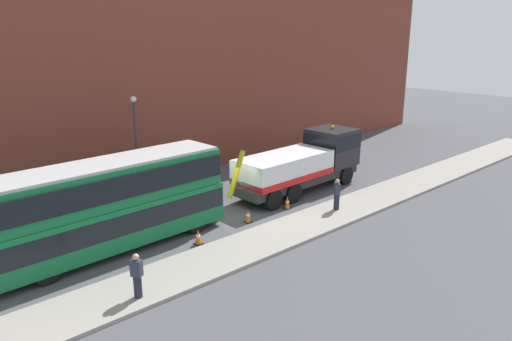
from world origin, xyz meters
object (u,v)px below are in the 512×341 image
at_px(pedestrian_onlooker, 137,276).
at_px(traffic_cone_near_bus, 198,237).
at_px(recovery_tow_truck, 304,162).
at_px(double_decker_bus, 108,203).
at_px(pedestrian_bystander, 337,195).
at_px(traffic_cone_midway, 248,216).
at_px(street_lamp, 136,137).
at_px(traffic_cone_near_truck, 287,203).

xyz_separation_m(pedestrian_onlooker, traffic_cone_near_bus, (4.48, 2.52, -0.64)).
height_order(recovery_tow_truck, double_decker_bus, double_decker_bus).
xyz_separation_m(pedestrian_bystander, traffic_cone_midway, (-4.51, 2.10, -0.64)).
height_order(traffic_cone_near_bus, street_lamp, street_lamp).
bearing_deg(recovery_tow_truck, traffic_cone_midway, -166.14).
height_order(double_decker_bus, pedestrian_bystander, double_decker_bus).
xyz_separation_m(double_decker_bus, pedestrian_bystander, (11.17, -3.76, -1.25)).
bearing_deg(traffic_cone_near_truck, traffic_cone_near_bus, -175.67).
bearing_deg(street_lamp, traffic_cone_near_truck, -59.39).
height_order(double_decker_bus, traffic_cone_near_bus, double_decker_bus).
relative_size(recovery_tow_truck, traffic_cone_midway, 14.14).
distance_m(traffic_cone_near_bus, street_lamp, 9.08).
relative_size(traffic_cone_midway, street_lamp, 0.12).
distance_m(recovery_tow_truck, street_lamp, 10.09).
bearing_deg(traffic_cone_midway, traffic_cone_near_truck, 0.59).
distance_m(pedestrian_onlooker, pedestrian_bystander, 12.46).
xyz_separation_m(pedestrian_bystander, traffic_cone_near_bus, (-7.95, 1.65, -0.64)).
bearing_deg(street_lamp, double_decker_bus, -128.18).
bearing_deg(pedestrian_bystander, pedestrian_onlooker, 43.39).
height_order(recovery_tow_truck, traffic_cone_midway, recovery_tow_truck).
xyz_separation_m(double_decker_bus, pedestrian_onlooker, (-1.27, -4.63, -1.25)).
relative_size(traffic_cone_near_bus, traffic_cone_midway, 1.00).
distance_m(traffic_cone_near_bus, traffic_cone_near_truck, 6.36).
distance_m(recovery_tow_truck, traffic_cone_near_truck, 3.78).
height_order(pedestrian_bystander, traffic_cone_midway, pedestrian_bystander).
bearing_deg(street_lamp, traffic_cone_midway, -77.50).
relative_size(traffic_cone_near_truck, street_lamp, 0.12).
bearing_deg(traffic_cone_near_truck, street_lamp, 120.61).
bearing_deg(traffic_cone_near_bus, pedestrian_bystander, -11.72).
relative_size(recovery_tow_truck, traffic_cone_near_bus, 14.14).
relative_size(recovery_tow_truck, pedestrian_bystander, 5.95).
distance_m(double_decker_bus, street_lamp, 8.03).
relative_size(pedestrian_onlooker, street_lamp, 0.29).
bearing_deg(double_decker_bus, pedestrian_onlooker, -107.04).
bearing_deg(street_lamp, recovery_tow_truck, -38.78).
relative_size(recovery_tow_truck, traffic_cone_near_truck, 14.14).
xyz_separation_m(pedestrian_bystander, street_lamp, (-6.26, 10.00, 2.49)).
relative_size(recovery_tow_truck, street_lamp, 1.75).
distance_m(double_decker_bus, pedestrian_bystander, 11.85).
bearing_deg(pedestrian_onlooker, traffic_cone_midway, -9.99).
bearing_deg(traffic_cone_near_bus, double_decker_bus, 146.73).
relative_size(pedestrian_bystander, traffic_cone_near_truck, 2.38).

